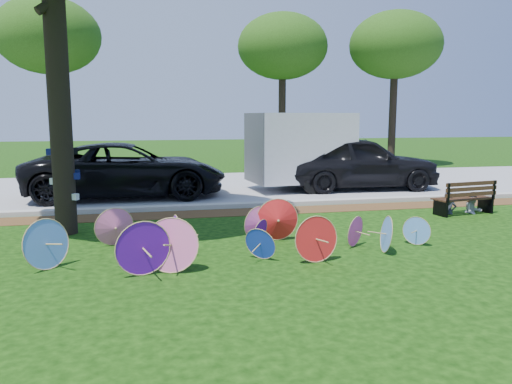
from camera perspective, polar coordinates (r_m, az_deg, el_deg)
ground at (r=8.30m, az=-0.48°, el=-8.30°), size 90.00×90.00×0.00m
mulch_strip at (r=12.62m, az=-4.61°, el=-2.42°), size 90.00×1.00×0.01m
curb at (r=13.29m, az=-5.01°, el=-1.62°), size 90.00×0.30×0.12m
street at (r=17.37m, az=-6.71°, el=0.59°), size 90.00×8.00×0.01m
parasol_pile at (r=8.69m, az=-4.32°, el=-4.95°), size 7.22×2.27×0.88m
black_van at (r=15.49m, az=-14.51°, el=2.42°), size 5.89×2.73×1.64m
dark_pickup at (r=16.99m, az=11.53°, el=3.32°), size 5.38×2.41×1.79m
cargo_trailer at (r=16.52m, az=5.10°, el=5.11°), size 3.37×2.32×2.83m
park_bench at (r=13.49m, az=22.54°, el=-0.57°), size 1.67×0.84×0.83m
person_left at (r=13.32m, az=21.21°, el=-0.09°), size 0.46×0.38×1.07m
person_right at (r=13.72m, az=23.65°, el=-0.07°), size 0.51×0.40×1.03m
bg_trees at (r=24.08m, az=-0.70°, el=16.62°), size 20.13×5.98×7.40m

